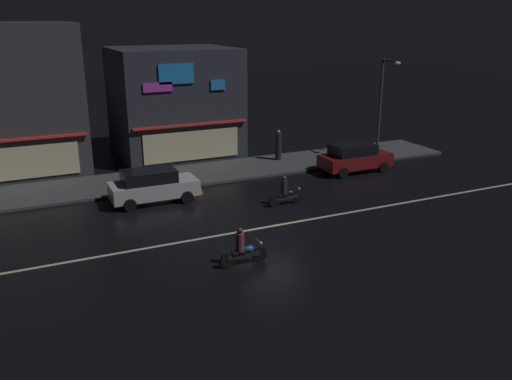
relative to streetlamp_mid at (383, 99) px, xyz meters
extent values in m
plane|color=black|center=(-11.86, -7.97, -3.86)|extent=(140.00, 140.00, 0.00)
cube|color=beige|center=(-11.86, -7.97, -3.85)|extent=(30.88, 0.16, 0.01)
cube|color=#424447|center=(-11.86, 1.02, -3.79)|extent=(32.51, 4.19, 0.14)
cube|color=#2D333D|center=(-11.86, 6.57, -0.37)|extent=(7.57, 6.82, 6.97)
cube|color=red|center=(-11.86, 3.04, -1.26)|extent=(7.19, 0.24, 0.12)
cube|color=#268CF2|center=(-12.66, 3.10, 1.82)|extent=(2.10, 0.08, 1.16)
cube|color=#268CF2|center=(-10.07, 3.10, 1.05)|extent=(0.92, 0.08, 0.61)
cube|color=#D83FD8|center=(-13.80, 3.10, 1.10)|extent=(1.73, 0.08, 0.55)
cube|color=beige|center=(-11.86, 3.10, -2.56)|extent=(6.05, 0.06, 1.80)
cube|color=#383A3F|center=(-21.61, 6.95, 0.42)|extent=(7.63, 7.57, 8.56)
cube|color=red|center=(-21.61, 3.04, -1.26)|extent=(7.25, 0.24, 0.12)
cube|color=beige|center=(-21.61, 3.10, -2.56)|extent=(6.11, 0.06, 1.80)
cylinder|color=#47494C|center=(0.00, 0.25, -0.62)|extent=(0.16, 0.16, 6.20)
cube|color=#47494C|center=(0.00, -0.45, 2.38)|extent=(0.10, 1.40, 0.10)
ellipsoid|color=#F9E099|center=(0.00, -1.15, 2.30)|extent=(0.44, 0.32, 0.20)
cylinder|color=#232328|center=(-6.56, 1.78, -2.87)|extent=(0.40, 0.40, 1.69)
sphere|color=tan|center=(-6.56, 1.78, -1.91)|extent=(0.22, 0.22, 0.22)
cube|color=silver|center=(-15.74, -2.53, -3.17)|extent=(4.30, 1.78, 0.76)
cube|color=black|center=(-15.96, -2.53, -2.49)|extent=(2.58, 1.57, 0.60)
cube|color=#F9F2CC|center=(-13.63, -1.92, -3.07)|extent=(0.08, 0.20, 0.12)
cube|color=#F9F2CC|center=(-13.63, -3.13, -3.07)|extent=(0.08, 0.20, 0.12)
cylinder|color=black|center=(-14.32, -1.64, -3.55)|extent=(0.62, 0.20, 0.62)
cylinder|color=black|center=(-14.32, -3.42, -3.55)|extent=(0.62, 0.20, 0.62)
cylinder|color=black|center=(-17.16, -1.64, -3.55)|extent=(0.62, 0.20, 0.62)
cylinder|color=black|center=(-17.16, -3.42, -3.55)|extent=(0.62, 0.20, 0.62)
cube|color=maroon|center=(-3.44, -2.17, -3.17)|extent=(4.30, 1.78, 0.76)
cube|color=black|center=(-3.65, -2.17, -2.49)|extent=(2.58, 1.57, 0.60)
cube|color=#F9F2CC|center=(-1.33, -1.57, -3.07)|extent=(0.08, 0.20, 0.12)
cube|color=#F9F2CC|center=(-1.33, -2.78, -3.07)|extent=(0.08, 0.20, 0.12)
cylinder|color=black|center=(-2.02, -1.28, -3.55)|extent=(0.62, 0.20, 0.62)
cylinder|color=black|center=(-2.02, -3.06, -3.55)|extent=(0.62, 0.20, 0.62)
cylinder|color=black|center=(-4.85, -1.28, -3.55)|extent=(0.62, 0.20, 0.62)
cylinder|color=black|center=(-4.85, -3.06, -3.55)|extent=(0.62, 0.20, 0.62)
cylinder|color=black|center=(-13.92, -10.98, -3.56)|extent=(0.60, 0.08, 0.60)
cylinder|color=black|center=(-15.22, -10.98, -3.56)|extent=(0.60, 0.10, 0.60)
cube|color=black|center=(-14.57, -10.98, -3.46)|extent=(1.30, 0.14, 0.20)
ellipsoid|color=#1E4CB2|center=(-14.37, -10.98, -3.24)|extent=(0.44, 0.26, 0.24)
cube|color=black|center=(-14.77, -10.98, -3.31)|extent=(0.56, 0.22, 0.10)
cylinder|color=slate|center=(-13.97, -10.98, -3.01)|extent=(0.03, 0.60, 0.03)
sphere|color=white|center=(-13.88, -10.98, -3.11)|extent=(0.14, 0.14, 0.14)
cylinder|color=brown|center=(-14.72, -10.98, -2.91)|extent=(0.32, 0.32, 0.70)
sphere|color=#333338|center=(-14.72, -10.98, -2.45)|extent=(0.22, 0.22, 0.22)
cylinder|color=black|center=(-9.32, -5.74, -3.56)|extent=(0.60, 0.08, 0.60)
cylinder|color=black|center=(-10.62, -5.74, -3.56)|extent=(0.60, 0.10, 0.60)
cube|color=black|center=(-9.97, -5.74, -3.46)|extent=(1.30, 0.14, 0.20)
ellipsoid|color=black|center=(-9.77, -5.74, -3.24)|extent=(0.44, 0.26, 0.24)
cube|color=black|center=(-10.17, -5.74, -3.31)|extent=(0.56, 0.22, 0.10)
cylinder|color=slate|center=(-9.37, -5.74, -3.01)|extent=(0.03, 0.60, 0.03)
sphere|color=white|center=(-9.28, -5.74, -3.11)|extent=(0.14, 0.14, 0.14)
cylinder|color=#232328|center=(-10.12, -5.74, -2.91)|extent=(0.32, 0.32, 0.70)
sphere|color=#333338|center=(-10.12, -5.74, -2.45)|extent=(0.22, 0.22, 0.22)
cone|color=orange|center=(-13.28, -2.26, -3.58)|extent=(0.36, 0.36, 0.55)
camera|label=1|loc=(-21.83, -27.65, 5.00)|focal=37.54mm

